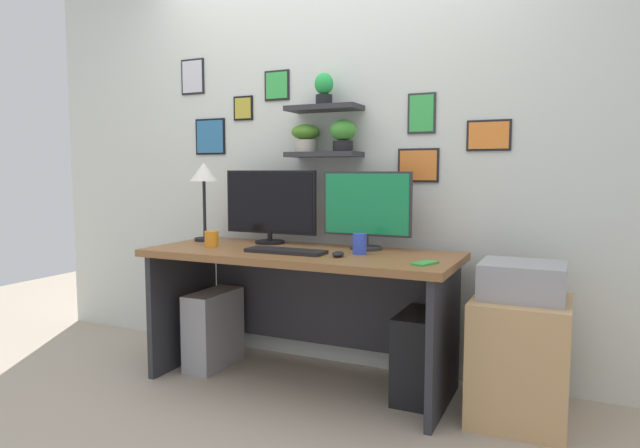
{
  "coord_description": "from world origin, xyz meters",
  "views": [
    {
      "loc": [
        1.38,
        -2.69,
        1.19
      ],
      "look_at": [
        0.1,
        0.05,
        0.9
      ],
      "focal_mm": 31.22,
      "sensor_mm": 36.0,
      "label": 1
    }
  ],
  "objects_px": {
    "keyboard": "(286,251)",
    "coffee_mug": "(212,239)",
    "cell_phone": "(425,263)",
    "printer": "(523,280)",
    "computer_tower_left": "(214,329)",
    "drawer_cabinet": "(520,359)",
    "computer_mouse": "(338,254)",
    "desk_lamp": "(204,179)",
    "water_cup": "(360,244)",
    "monitor_left": "(270,205)",
    "desk": "(304,286)",
    "monitor_right": "(367,208)",
    "computer_tower_right": "(417,355)"
  },
  "relations": [
    {
      "from": "keyboard",
      "to": "coffee_mug",
      "type": "height_order",
      "value": "coffee_mug"
    },
    {
      "from": "keyboard",
      "to": "cell_phone",
      "type": "height_order",
      "value": "keyboard"
    },
    {
      "from": "printer",
      "to": "computer_tower_left",
      "type": "height_order",
      "value": "printer"
    },
    {
      "from": "drawer_cabinet",
      "to": "computer_mouse",
      "type": "bearing_deg",
      "value": -169.54
    },
    {
      "from": "cell_phone",
      "to": "computer_tower_left",
      "type": "bearing_deg",
      "value": -167.67
    },
    {
      "from": "desk_lamp",
      "to": "water_cup",
      "type": "height_order",
      "value": "desk_lamp"
    },
    {
      "from": "drawer_cabinet",
      "to": "computer_tower_left",
      "type": "relative_size",
      "value": 1.27
    },
    {
      "from": "monitor_left",
      "to": "keyboard",
      "type": "relative_size",
      "value": 1.37
    },
    {
      "from": "desk",
      "to": "computer_mouse",
      "type": "relative_size",
      "value": 19.15
    },
    {
      "from": "coffee_mug",
      "to": "printer",
      "type": "height_order",
      "value": "coffee_mug"
    },
    {
      "from": "monitor_right",
      "to": "drawer_cabinet",
      "type": "relative_size",
      "value": 0.87
    },
    {
      "from": "desk_lamp",
      "to": "monitor_right",
      "type": "bearing_deg",
      "value": 4.12
    },
    {
      "from": "water_cup",
      "to": "desk",
      "type": "bearing_deg",
      "value": 174.3
    },
    {
      "from": "monitor_right",
      "to": "coffee_mug",
      "type": "xyz_separation_m",
      "value": [
        -0.86,
        -0.27,
        -0.18
      ]
    },
    {
      "from": "desk_lamp",
      "to": "drawer_cabinet",
      "type": "height_order",
      "value": "desk_lamp"
    },
    {
      "from": "monitor_left",
      "to": "coffee_mug",
      "type": "height_order",
      "value": "monitor_left"
    },
    {
      "from": "desk_lamp",
      "to": "printer",
      "type": "height_order",
      "value": "desk_lamp"
    },
    {
      "from": "coffee_mug",
      "to": "computer_tower_left",
      "type": "height_order",
      "value": "coffee_mug"
    },
    {
      "from": "cell_phone",
      "to": "computer_tower_right",
      "type": "bearing_deg",
      "value": 130.75
    },
    {
      "from": "monitor_left",
      "to": "monitor_right",
      "type": "relative_size",
      "value": 1.18
    },
    {
      "from": "printer",
      "to": "water_cup",
      "type": "bearing_deg",
      "value": -177.84
    },
    {
      "from": "desk",
      "to": "coffee_mug",
      "type": "bearing_deg",
      "value": -168.59
    },
    {
      "from": "desk",
      "to": "computer_tower_right",
      "type": "bearing_deg",
      "value": 3.31
    },
    {
      "from": "drawer_cabinet",
      "to": "cell_phone",
      "type": "bearing_deg",
      "value": -155.31
    },
    {
      "from": "monitor_right",
      "to": "printer",
      "type": "relative_size",
      "value": 1.35
    },
    {
      "from": "keyboard",
      "to": "drawer_cabinet",
      "type": "distance_m",
      "value": 1.28
    },
    {
      "from": "keyboard",
      "to": "desk_lamp",
      "type": "bearing_deg",
      "value": 161.06
    },
    {
      "from": "desk_lamp",
      "to": "computer_tower_right",
      "type": "height_order",
      "value": "desk_lamp"
    },
    {
      "from": "desk_lamp",
      "to": "coffee_mug",
      "type": "bearing_deg",
      "value": -45.45
    },
    {
      "from": "desk",
      "to": "monitor_right",
      "type": "distance_m",
      "value": 0.56
    },
    {
      "from": "water_cup",
      "to": "drawer_cabinet",
      "type": "bearing_deg",
      "value": 2.16
    },
    {
      "from": "coffee_mug",
      "to": "computer_tower_right",
      "type": "bearing_deg",
      "value": 7.07
    },
    {
      "from": "printer",
      "to": "computer_tower_right",
      "type": "bearing_deg",
      "value": 175.45
    },
    {
      "from": "computer_mouse",
      "to": "printer",
      "type": "distance_m",
      "value": 0.9
    },
    {
      "from": "monitor_left",
      "to": "computer_mouse",
      "type": "bearing_deg",
      "value": -29.17
    },
    {
      "from": "desk",
      "to": "monitor_right",
      "type": "relative_size",
      "value": 3.35
    },
    {
      "from": "drawer_cabinet",
      "to": "computer_tower_right",
      "type": "distance_m",
      "value": 0.52
    },
    {
      "from": "computer_mouse",
      "to": "desk_lamp",
      "type": "height_order",
      "value": "desk_lamp"
    },
    {
      "from": "water_cup",
      "to": "desk_lamp",
      "type": "bearing_deg",
      "value": 173.68
    },
    {
      "from": "computer_mouse",
      "to": "computer_tower_right",
      "type": "height_order",
      "value": "computer_mouse"
    },
    {
      "from": "desk_lamp",
      "to": "computer_tower_left",
      "type": "bearing_deg",
      "value": -40.03
    },
    {
      "from": "desk",
      "to": "computer_tower_left",
      "type": "height_order",
      "value": "desk"
    },
    {
      "from": "monitor_right",
      "to": "printer",
      "type": "xyz_separation_m",
      "value": [
        0.84,
        -0.16,
        -0.31
      ]
    },
    {
      "from": "monitor_left",
      "to": "keyboard",
      "type": "height_order",
      "value": "monitor_left"
    },
    {
      "from": "monitor_left",
      "to": "drawer_cabinet",
      "type": "height_order",
      "value": "monitor_left"
    },
    {
      "from": "coffee_mug",
      "to": "drawer_cabinet",
      "type": "xyz_separation_m",
      "value": [
        1.7,
        0.11,
        -0.5
      ]
    },
    {
      "from": "keyboard",
      "to": "computer_mouse",
      "type": "height_order",
      "value": "computer_mouse"
    },
    {
      "from": "cell_phone",
      "to": "coffee_mug",
      "type": "relative_size",
      "value": 1.56
    },
    {
      "from": "coffee_mug",
      "to": "drawer_cabinet",
      "type": "distance_m",
      "value": 1.78
    },
    {
      "from": "printer",
      "to": "computer_tower_left",
      "type": "xyz_separation_m",
      "value": [
        -1.76,
        -0.03,
        -0.44
      ]
    }
  ]
}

